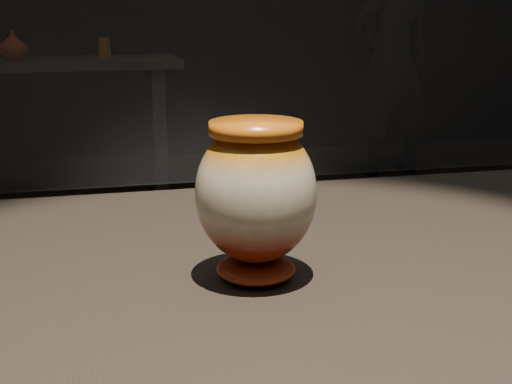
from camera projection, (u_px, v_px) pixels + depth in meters
main_vase at (256, 195)px, 0.85m from camera, size 0.17×0.17×0.20m
back_shelf at (15, 104)px, 4.32m from camera, size 2.00×0.60×0.90m
back_vase_mid at (13, 45)px, 4.18m from camera, size 0.22×0.22×0.17m
back_vase_right at (104, 48)px, 4.31m from camera, size 0.08×0.08×0.13m
visitor at (392, 60)px, 5.11m from camera, size 0.65×0.47×1.67m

